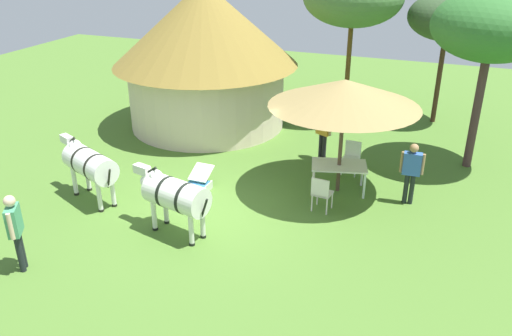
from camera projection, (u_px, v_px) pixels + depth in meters
ground_plane at (208, 213)px, 12.49m from camera, size 36.00×36.00×0.00m
thatched_hut at (205, 51)px, 17.10m from camera, size 6.11×6.11×4.75m
shade_umbrella at (345, 93)px, 12.47m from camera, size 3.70×3.70×2.96m
patio_dining_table at (339, 168)px, 13.29m from camera, size 1.56×1.18×0.74m
patio_chair_near_hut at (321, 192)px, 12.36m from camera, size 0.49×0.47×0.90m
patio_chair_west_end at (352, 155)px, 14.36m from camera, size 0.47×0.45×0.90m
guest_beside_umbrella at (323, 129)px, 15.01m from camera, size 0.52×0.36×1.58m
guest_behind_table at (412, 168)px, 12.55m from camera, size 0.57×0.22×1.58m
standing_watcher at (15, 226)px, 10.03m from camera, size 0.41×0.52×1.65m
striped_lounge_chair at (199, 181)px, 13.49m from camera, size 0.58×0.84×0.57m
zebra_nearest_camera at (175, 195)px, 11.28m from camera, size 2.10×1.01×1.50m
zebra_by_umbrella at (89, 164)px, 12.70m from camera, size 2.14×1.26×1.53m
acacia_tree_left_background at (492, 26)px, 13.34m from camera, size 3.09×3.09×4.88m
acacia_tree_right_background at (448, 17)px, 16.91m from camera, size 2.59×2.59×4.38m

